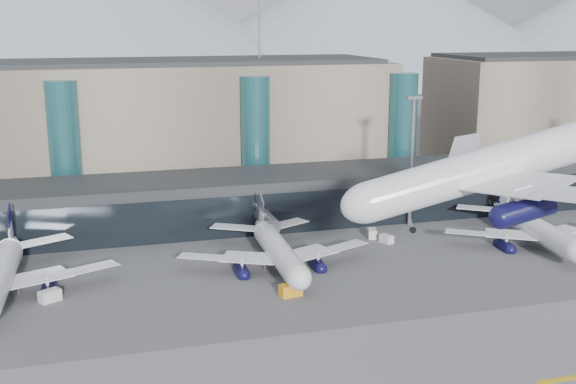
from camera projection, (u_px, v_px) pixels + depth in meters
The scene contains 16 objects.
ground at pixel (356, 345), 90.51m from camera, with size 900.00×900.00×0.00m, color #515154.
concourse at pixel (251, 199), 143.32m from camera, with size 170.00×27.00×10.00m.
terminal_main at pixel (111, 129), 164.36m from camera, with size 130.00×30.00×31.00m.
terminal_east at pixel (563, 111), 196.59m from camera, with size 70.00×30.00×31.00m.
teal_towers at pixel (164, 145), 152.43m from camera, with size 116.40×19.40×46.00m.
mountain_ridge at pixel (155, 10), 439.47m from camera, with size 910.00×400.00×110.00m.
lightmast_mid at pixel (412, 154), 140.10m from camera, with size 3.00×1.20×25.60m.
hero_jet at pixel (519, 151), 75.97m from camera, with size 38.04×38.04×12.35m.
jet_parked_left at pixel (2, 262), 107.96m from camera, with size 36.06×35.13×11.62m.
jet_parked_mid at pixel (275, 240), 119.35m from camera, with size 34.08×33.14×10.98m.
jet_parked_right at pixel (531, 220), 131.58m from camera, with size 34.22×34.09×11.09m.
veh_a at pixel (50, 296), 104.27m from camera, with size 3.00×1.69×1.69m, color silver.
veh_b at pixel (239, 258), 121.02m from camera, with size 2.57×1.58×1.48m, color orange.
veh_d at pixel (372, 233), 134.88m from camera, with size 2.85×1.53×1.63m, color silver.
veh_g at pixel (386, 239), 131.78m from camera, with size 2.52×1.47×1.47m, color silver.
veh_h at pixel (291, 290), 106.25m from camera, with size 3.26×1.72×1.80m, color orange.
Camera 1 is at (-31.27, -78.00, 39.63)m, focal length 45.00 mm.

